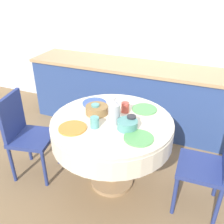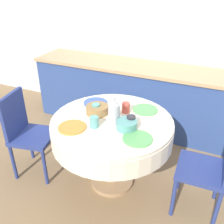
% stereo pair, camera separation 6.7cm
% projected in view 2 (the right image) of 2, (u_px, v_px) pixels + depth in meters
% --- Properties ---
extents(ground_plane, '(12.00, 12.00, 0.00)m').
position_uv_depth(ground_plane, '(112.00, 181.00, 2.63)').
color(ground_plane, '#8E704C').
extents(wall_back, '(7.00, 0.05, 2.60)m').
position_uv_depth(wall_back, '(161.00, 28.00, 3.25)').
color(wall_back, silver).
rests_on(wall_back, ground_plane).
extents(kitchen_counter, '(3.24, 0.64, 0.88)m').
position_uv_depth(kitchen_counter, '(149.00, 98.00, 3.39)').
color(kitchen_counter, '#2D4784').
rests_on(kitchen_counter, ground_plane).
extents(dining_table, '(1.13, 1.13, 0.76)m').
position_uv_depth(dining_table, '(112.00, 132.00, 2.33)').
color(dining_table, tan).
rests_on(dining_table, ground_plane).
extents(chair_left, '(0.41, 0.41, 0.91)m').
position_uv_depth(chair_left, '(212.00, 166.00, 2.08)').
color(chair_left, navy).
rests_on(chair_left, ground_plane).
extents(chair_right, '(0.47, 0.47, 0.91)m').
position_uv_depth(chair_right, '(26.00, 130.00, 2.56)').
color(chair_right, navy).
rests_on(chair_right, ground_plane).
extents(plate_near_left, '(0.24, 0.24, 0.01)m').
position_uv_depth(plate_near_left, '(72.00, 127.00, 2.14)').
color(plate_near_left, orange).
rests_on(plate_near_left, dining_table).
extents(cup_near_left, '(0.08, 0.08, 0.10)m').
position_uv_depth(cup_near_left, '(94.00, 122.00, 2.14)').
color(cup_near_left, '#5BA39E').
rests_on(cup_near_left, dining_table).
extents(plate_near_right, '(0.24, 0.24, 0.01)m').
position_uv_depth(plate_near_right, '(137.00, 139.00, 1.99)').
color(plate_near_right, '#5BA85B').
rests_on(plate_near_right, dining_table).
extents(cup_near_right, '(0.08, 0.08, 0.10)m').
position_uv_depth(cup_near_right, '(131.00, 121.00, 2.15)').
color(cup_near_right, '#28282D').
rests_on(cup_near_right, dining_table).
extents(plate_far_left, '(0.24, 0.24, 0.01)m').
position_uv_depth(plate_far_left, '(95.00, 103.00, 2.55)').
color(plate_far_left, '#3856AD').
rests_on(plate_far_left, dining_table).
extents(cup_far_left, '(0.08, 0.08, 0.10)m').
position_uv_depth(cup_far_left, '(96.00, 109.00, 2.35)').
color(cup_far_left, '#5BA39E').
rests_on(cup_far_left, dining_table).
extents(plate_far_right, '(0.24, 0.24, 0.01)m').
position_uv_depth(plate_far_right, '(145.00, 110.00, 2.42)').
color(plate_far_right, '#5BA85B').
rests_on(plate_far_right, dining_table).
extents(cup_far_right, '(0.08, 0.08, 0.10)m').
position_uv_depth(cup_far_right, '(126.00, 108.00, 2.37)').
color(cup_far_right, '#CC4C3D').
rests_on(cup_far_right, dining_table).
extents(coffee_carafe, '(0.11, 0.11, 0.26)m').
position_uv_depth(coffee_carafe, '(114.00, 112.00, 2.17)').
color(coffee_carafe, '#B2B2B7').
rests_on(coffee_carafe, dining_table).
extents(bread_basket, '(0.21, 0.21, 0.08)m').
position_uv_depth(bread_basket, '(97.00, 109.00, 2.36)').
color(bread_basket, olive).
rests_on(bread_basket, dining_table).
extents(fruit_bowl, '(0.18, 0.18, 0.08)m').
position_uv_depth(fruit_bowl, '(127.00, 125.00, 2.11)').
color(fruit_bowl, '#569993').
rests_on(fruit_bowl, dining_table).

